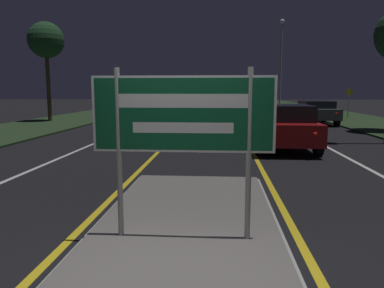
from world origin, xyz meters
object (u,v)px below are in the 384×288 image
object	(u,v)px
streetlight_right_far	(281,56)
car_receding_1	(315,111)
car_approaching_1	(183,105)
warning_sign	(349,100)
car_receding_0	(283,126)
car_approaching_2	(167,100)
highway_sign	(183,121)
car_approaching_0	(153,119)

from	to	relation	value
streetlight_right_far	car_receding_1	world-z (taller)	streetlight_right_far
car_approaching_1	warning_sign	size ratio (longest dim) A/B	2.10
car_receding_0	car_approaching_2	size ratio (longest dim) A/B	0.97
highway_sign	streetlight_right_far	bearing A→B (deg)	79.13
highway_sign	car_receding_1	size ratio (longest dim) A/B	0.50
car_approaching_0	car_approaching_1	world-z (taller)	car_approaching_1
car_approaching_2	warning_sign	xyz separation A→B (m)	(15.38, -17.95, 0.52)
streetlight_right_far	car_receding_1	bearing A→B (deg)	-90.67
car_approaching_0	car_approaching_1	bearing A→B (deg)	90.50
car_receding_0	car_approaching_1	distance (m)	19.34
streetlight_right_far	car_approaching_0	distance (m)	22.89
car_approaching_2	car_approaching_0	bearing A→B (deg)	-83.18
car_receding_0	car_approaching_0	size ratio (longest dim) A/B	1.02
highway_sign	car_receding_1	bearing A→B (deg)	71.41
highway_sign	car_approaching_0	size ratio (longest dim) A/B	0.55
streetlight_right_far	car_approaching_2	size ratio (longest dim) A/B	1.98
car_receding_1	streetlight_right_far	bearing A→B (deg)	89.33
car_approaching_1	car_approaching_2	world-z (taller)	car_approaching_2
car_approaching_2	car_receding_1	bearing A→B (deg)	-62.02
highway_sign	car_receding_0	bearing A→B (deg)	72.47
car_approaching_0	warning_sign	bearing A→B (deg)	42.45
car_receding_0	warning_sign	bearing A→B (deg)	64.49
car_receding_0	car_approaching_0	xyz separation A→B (m)	(-5.02, 3.56, -0.05)
car_receding_0	car_approaching_0	bearing A→B (deg)	144.65
highway_sign	warning_sign	size ratio (longest dim) A/B	1.10
streetlight_right_far	car_receding_0	distance (m)	24.94
warning_sign	car_approaching_2	bearing A→B (deg)	130.59
highway_sign	car_approaching_0	xyz separation A→B (m)	(-2.47, 11.64, -0.86)
highway_sign	streetlight_right_far	distance (m)	33.13
streetlight_right_far	warning_sign	world-z (taller)	streetlight_right_far
car_receding_0	warning_sign	xyz separation A→B (m)	(6.90, 14.47, 0.55)
highway_sign	streetlight_right_far	xyz separation A→B (m)	(6.21, 32.35, 3.58)
highway_sign	car_approaching_0	distance (m)	11.93
car_receding_1	car_approaching_1	distance (m)	12.30
streetlight_right_far	car_approaching_0	world-z (taller)	streetlight_right_far
car_approaching_0	car_receding_0	bearing A→B (deg)	-35.35
car_receding_0	car_receding_1	bearing A→B (deg)	70.55
car_approaching_0	car_approaching_2	bearing A→B (deg)	96.82
car_receding_0	car_approaching_0	world-z (taller)	car_receding_0
car_receding_0	car_receding_1	distance (m)	10.49
car_approaching_0	highway_sign	bearing A→B (deg)	-78.02
highway_sign	car_approaching_0	world-z (taller)	highway_sign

